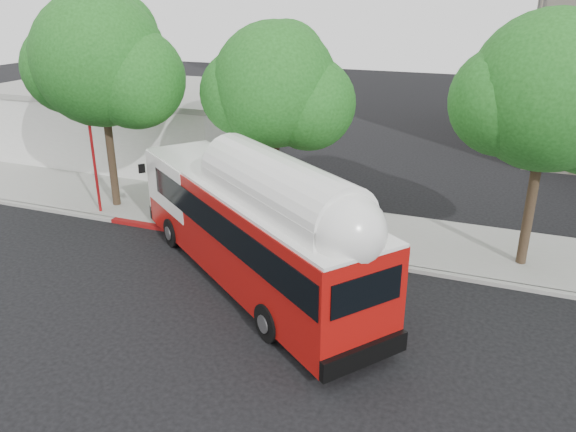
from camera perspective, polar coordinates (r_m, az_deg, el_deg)
name	(u,v)px	position (r m, az deg, el deg)	size (l,w,h in m)	color
ground	(236,294)	(19.32, -5.31, -7.93)	(120.00, 120.00, 0.00)	black
sidewalk	(301,224)	(24.67, 1.34, -0.82)	(60.00, 5.00, 0.15)	gray
curb_strip	(279,247)	(22.44, -0.92, -3.20)	(60.00, 0.30, 0.15)	gray
red_curb_segment	(212,236)	(23.64, -7.68, -2.05)	(10.00, 0.32, 0.16)	maroon
street_tree_left	(110,65)	(26.31, -17.62, 14.37)	(6.67, 5.80, 9.74)	#2D2116
street_tree_mid	(285,91)	(22.87, -0.34, 12.60)	(5.75, 5.00, 8.62)	#2D2116
street_tree_right	(563,99)	(21.13, 26.14, 10.64)	(6.21, 5.40, 9.18)	#2D2116
low_commercial_bldg	(132,120)	(36.92, -15.55, 9.42)	(16.20, 10.20, 4.25)	silver
transit_bus	(250,231)	(19.34, -3.91, -1.56)	(12.39, 10.19, 4.07)	#9D0E0A
signal_pole	(95,166)	(26.71, -19.04, 4.85)	(0.13, 0.43, 4.51)	#A51114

